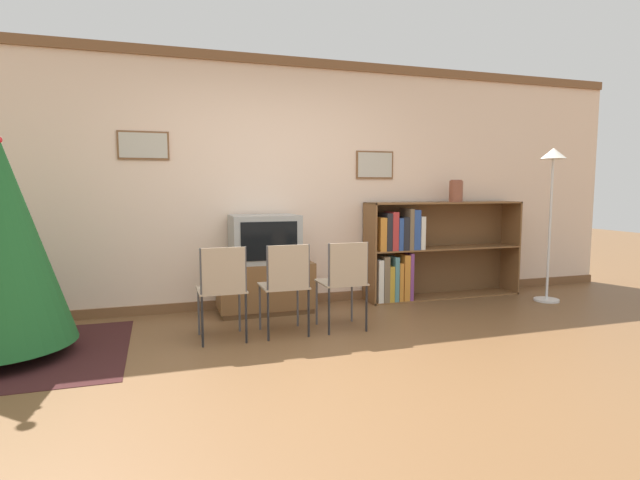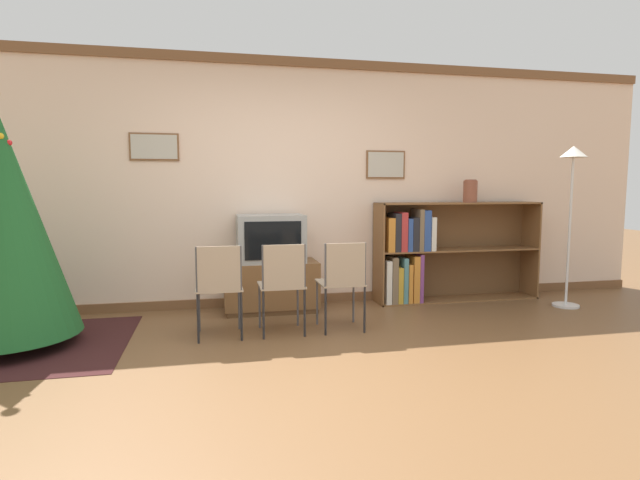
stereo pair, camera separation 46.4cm
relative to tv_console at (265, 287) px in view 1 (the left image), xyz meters
The scene contains 10 objects.
ground_plane 1.86m from the tv_console, 86.67° to the right, with size 24.00×24.00×0.00m, color brown.
wall_back 1.13m from the tv_console, 71.05° to the left, with size 9.06×0.11×2.70m.
tv_console is the anchor object (origin of this frame).
television 0.51m from the tv_console, 90.00° to the right, with size 0.70×0.47×0.50m.
folding_chair_left 1.07m from the tv_console, 121.51° to the right, with size 0.40×0.40×0.82m.
folding_chair_center 0.92m from the tv_console, 90.00° to the right, with size 0.40×0.40×0.82m.
folding_chair_right 1.07m from the tv_console, 58.49° to the right, with size 0.40×0.40×0.82m.
bookshelf 1.83m from the tv_console, ahead, with size 1.93×0.36×1.14m.
vase 2.50m from the tv_console, ahead, with size 0.16×0.16×0.26m.
standing_lamp 3.41m from the tv_console, ahead, with size 0.28×0.28×1.75m.
Camera 1 is at (-1.15, -3.23, 1.31)m, focal length 28.00 mm.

